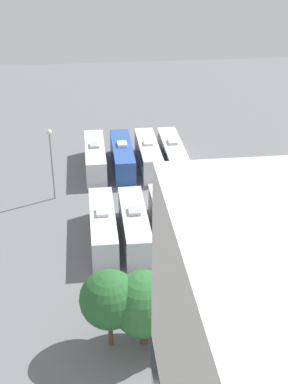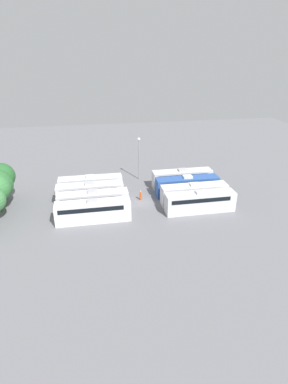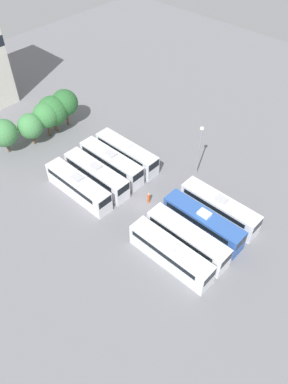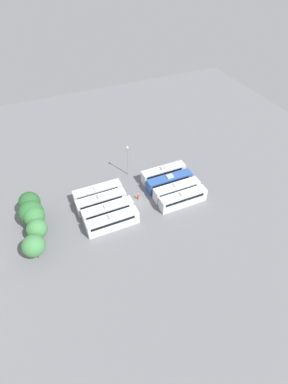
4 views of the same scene
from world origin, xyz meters
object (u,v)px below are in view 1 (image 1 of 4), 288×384
at_px(bus_7, 103,226).
at_px(tree_1, 204,301).
at_px(bus_2, 122,156).
at_px(bus_0, 172,153).
at_px(bus_6, 135,225).
at_px(tree_2, 164,297).
at_px(bus_3, 95,157).
at_px(tree_0, 262,305).
at_px(bus_4, 199,219).
at_px(light_pole, 51,153).
at_px(bus_5, 167,221).
at_px(bus_1, 148,154).
at_px(tree_3, 144,304).
at_px(worker_person, 136,193).
at_px(tree_4, 109,299).

relative_size(bus_7, tree_1, 2.04).
bearing_deg(bus_2, bus_0, -179.36).
height_order(bus_6, tree_2, tree_2).
bearing_deg(bus_3, tree_0, 109.15).
xyz_separation_m(bus_4, tree_0, (-1.37, 16.11, 1.96)).
bearing_deg(tree_1, light_pole, -63.03).
relative_size(bus_2, bus_5, 1.00).
distance_m(bus_1, tree_3, 32.71).
relative_size(bus_6, tree_0, 1.92).
distance_m(bus_0, worker_person, 10.50).
bearing_deg(tree_3, bus_0, -103.09).
bearing_deg(tree_3, bus_5, -105.19).
relative_size(bus_2, bus_3, 1.00).
bearing_deg(bus_7, bus_1, -111.36).
bearing_deg(light_pole, bus_7, 118.16).
height_order(bus_3, tree_3, tree_3).
bearing_deg(bus_7, tree_1, 116.15).
xyz_separation_m(bus_7, tree_1, (-7.21, 14.69, 1.73)).
relative_size(bus_0, bus_4, 1.00).
distance_m(bus_3, bus_5, 18.37).
xyz_separation_m(bus_5, tree_2, (2.55, 14.88, 2.30)).
height_order(bus_2, bus_6, same).
bearing_deg(tree_4, bus_2, -96.17).
height_order(bus_3, tree_1, tree_1).
bearing_deg(bus_7, tree_4, 89.54).
bearing_deg(bus_1, bus_2, 2.37).
height_order(bus_0, worker_person, bus_0).
distance_m(light_pole, tree_2, 26.21).
bearing_deg(light_pole, bus_6, 130.38).
bearing_deg(tree_4, bus_1, -102.10).
xyz_separation_m(bus_2, tree_1, (-3.87, 31.88, 1.73)).
distance_m(tree_0, tree_3, 8.94).
bearing_deg(bus_3, tree_4, 90.13).
xyz_separation_m(bus_3, bus_6, (-3.40, 17.46, 0.00)).
bearing_deg(bus_6, bus_0, -111.21).
height_order(bus_2, bus_7, same).
distance_m(bus_4, tree_0, 16.28).
height_order(bus_4, bus_6, same).
xyz_separation_m(bus_0, bus_7, (9.97, 17.27, 0.00)).
bearing_deg(tree_1, bus_5, -87.69).
xyz_separation_m(bus_7, tree_3, (-2.46, 15.01, 2.16)).
xyz_separation_m(tree_1, tree_4, (7.33, 0.14, 0.93)).
bearing_deg(light_pole, bus_5, 141.15).
xyz_separation_m(tree_1, tree_2, (3.15, -0.07, 0.57)).
bearing_deg(bus_2, light_pole, 40.62).
relative_size(bus_6, worker_person, 6.51).
relative_size(light_pole, tree_2, 1.39).
bearing_deg(tree_2, light_pole, -69.13).
height_order(bus_0, bus_4, same).
xyz_separation_m(bus_4, tree_3, (7.52, 15.18, 2.16)).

